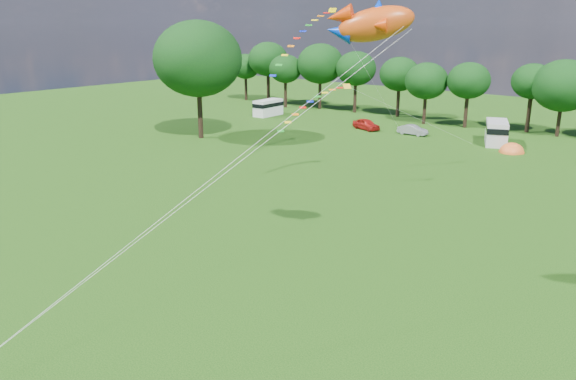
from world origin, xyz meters
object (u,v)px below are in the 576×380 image
Objects in this scene: car_b at (413,130)px; tent_orange at (511,152)px; campervan_a at (268,107)px; campervan_c at (496,132)px; big_tree at (198,59)px; car_a at (366,124)px; fish_kite at (369,24)px.

car_b reaches higher than tent_orange.
campervan_c is at bearing -89.78° from campervan_a.
big_tree is at bearing 132.15° from car_b.
big_tree reaches higher than tent_orange.
car_a is at bearing -93.44° from campervan_a.
big_tree is 26.55m from car_b.
big_tree is 22.29m from car_a.
big_tree reaches higher than car_b.
campervan_c reaches higher than tent_orange.
car_a is 15.82m from campervan_c.
tent_orange is at bearing -100.67° from car_b.
campervan_a is at bearing 106.99° from car_a.
car_b is at bearing 43.98° from big_tree.
tent_orange is (30.56, 15.55, -9.00)m from big_tree.
campervan_a is (-22.90, -0.39, 0.64)m from car_b.
campervan_a reaches higher than car_b.
car_a is at bearing 97.09° from fish_kite.
big_tree is 3.96× the size of car_b.
car_b is 0.79× the size of fish_kite.
car_b is 22.91m from campervan_a.
big_tree is 19.38m from campervan_a.
car_a is at bearing 74.11° from campervan_c.
fish_kite reaches higher than big_tree.
campervan_c is 1.34× the size of fish_kite.
car_a is (11.99, 16.84, -8.34)m from big_tree.
big_tree is 2.78× the size of campervan_a.
car_b is 12.60m from tent_orange.
campervan_a is 35.39m from tent_orange.
big_tree is at bearing 162.40° from car_a.
car_a is at bearing 176.01° from tent_orange.
car_b is 0.70× the size of campervan_a.
car_a reaches higher than tent_orange.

